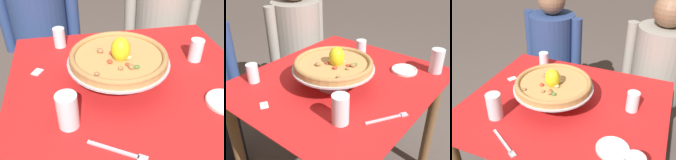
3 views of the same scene
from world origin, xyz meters
TOP-DOWN VIEW (x-y plane):
  - dining_table at (0.00, 0.00)m, footprint 1.05×0.94m
  - pizza_stand at (-0.06, -0.01)m, footprint 0.42×0.42m
  - pizza at (-0.06, -0.01)m, footprint 0.40×0.40m
  - water_glass_front_left at (-0.28, -0.22)m, footprint 0.07×0.07m
  - water_glass_side_right at (0.34, 0.09)m, footprint 0.06×0.06m
  - water_glass_back_left at (-0.29, 0.35)m, footprint 0.06×0.06m
  - dinner_fork at (-0.13, -0.37)m, footprint 0.18×0.12m
  - sugar_packet at (-0.40, 0.12)m, footprint 0.06×0.06m
  - diner_left at (-0.42, 0.76)m, footprint 0.51×0.40m
  - diner_right at (0.42, 0.77)m, footprint 0.53×0.41m

SIDE VIEW (x-z plane):
  - diner_left at x=-0.42m, z-range -0.01..1.19m
  - diner_right at x=0.42m, z-range 0.00..1.21m
  - dining_table at x=0.00m, z-range 0.26..1.02m
  - sugar_packet at x=-0.40m, z-range 0.76..0.77m
  - dinner_fork at x=-0.13m, z-range 0.76..0.77m
  - water_glass_back_left at x=-0.29m, z-range 0.75..0.86m
  - water_glass_side_right at x=0.34m, z-range 0.76..0.86m
  - water_glass_front_left at x=-0.28m, z-range 0.76..0.89m
  - pizza_stand at x=-0.06m, z-range 0.79..0.89m
  - pizza at x=-0.06m, z-range 0.83..0.94m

